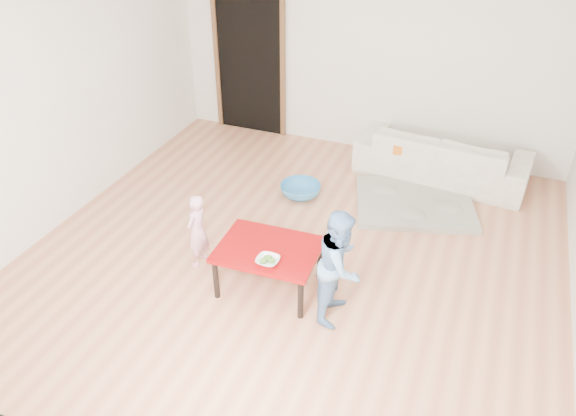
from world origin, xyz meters
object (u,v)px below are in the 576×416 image
Objects in this scene: bowl at (268,261)px; child_pink at (197,231)px; red_table at (269,268)px; sofa at (442,156)px; basin at (301,190)px; child_blue at (341,265)px.

bowl is 0.26× the size of child_pink.
sofa is at bearing 66.80° from red_table.
sofa reaches higher than basin.
child_pink is at bearing 85.13° from child_blue.
sofa is at bearing 146.36° from child_pink.
bowl reaches higher than red_table.
child_blue is at bearing -7.61° from red_table.
sofa is 1.75m from basin.
bowl is at bearing 74.71° from child_pink.
red_table is at bearing 87.00° from child_pink.
child_blue is (0.60, 0.11, 0.05)m from bowl.
child_blue reaches higher than red_table.
red_table is 1.18× the size of child_pink.
child_blue is (0.68, -0.09, 0.29)m from red_table.
bowl is 0.88m from child_pink.
basin is at bearing 31.90° from child_blue.
bowl is 0.42× the size of basin.
child_pink reaches higher than basin.
basin is (0.47, 1.50, -0.30)m from child_pink.
child_pink is 1.45m from child_blue.
child_blue reaches higher than bowl.
bowl is 0.19× the size of child_blue.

